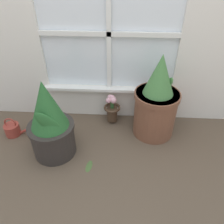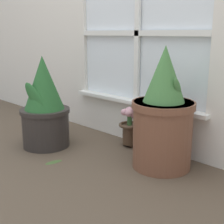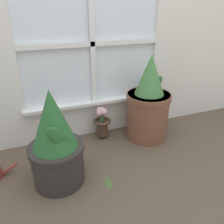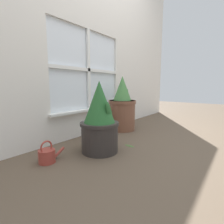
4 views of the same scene
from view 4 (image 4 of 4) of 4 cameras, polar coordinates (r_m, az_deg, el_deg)
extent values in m
plane|color=brown|center=(1.83, 7.15, -9.95)|extent=(10.00, 10.00, 0.00)
cube|color=silver|center=(3.31, 9.86, 20.09)|extent=(1.66, 0.05, 2.50)
cube|color=silver|center=(2.16, -7.64, -2.84)|extent=(1.08, 0.05, 0.31)
cube|color=white|center=(2.14, -8.21, 13.42)|extent=(1.08, 0.02, 0.91)
cube|color=white|center=(2.12, -7.67, 13.48)|extent=(0.04, 0.02, 0.91)
cube|color=white|center=(2.12, -7.67, 13.48)|extent=(1.08, 0.02, 0.04)
cube|color=white|center=(2.11, -6.84, 0.79)|extent=(1.14, 0.06, 0.02)
cylinder|color=#2D2826|center=(1.55, -4.03, -8.14)|extent=(0.32, 0.32, 0.26)
cylinder|color=#2D2826|center=(1.52, -4.08, -3.85)|extent=(0.34, 0.34, 0.03)
cylinder|color=#38281E|center=(1.52, -4.08, -3.54)|extent=(0.29, 0.29, 0.01)
cone|color=#28602D|center=(1.49, -4.15, 3.36)|extent=(0.27, 0.27, 0.36)
ellipsoid|color=#28602D|center=(1.47, -0.91, -0.19)|extent=(0.21, 0.09, 0.24)
cylinder|color=brown|center=(2.31, 3.33, -1.03)|extent=(0.34, 0.34, 0.39)
cylinder|color=brown|center=(2.29, 3.37, 3.32)|extent=(0.36, 0.36, 0.04)
cylinder|color=#38281E|center=(2.28, 3.37, 3.69)|extent=(0.31, 0.31, 0.01)
cone|color=#477F42|center=(2.28, 3.41, 7.72)|extent=(0.23, 0.23, 0.31)
ellipsoid|color=#477F42|center=(2.35, 4.08, 5.84)|extent=(0.06, 0.14, 0.16)
sphere|color=#473323|center=(2.16, -5.42, -6.73)|extent=(0.02, 0.02, 0.02)
sphere|color=#473323|center=(2.11, -4.92, -7.12)|extent=(0.02, 0.02, 0.02)
sphere|color=#473323|center=(2.15, -3.85, -6.79)|extent=(0.02, 0.02, 0.02)
cylinder|color=#473323|center=(2.12, -4.76, -4.92)|extent=(0.09, 0.09, 0.13)
torus|color=#473323|center=(2.11, -4.78, -3.14)|extent=(0.15, 0.15, 0.02)
cylinder|color=#386633|center=(2.10, -4.79, -2.15)|extent=(0.03, 0.03, 0.07)
sphere|color=#DB9EAD|center=(2.09, -4.81, -0.43)|extent=(0.05, 0.05, 0.05)
sphere|color=#DB9EAD|center=(2.11, -5.04, -1.16)|extent=(0.05, 0.05, 0.05)
sphere|color=#DB9EAD|center=(2.09, -5.34, -0.59)|extent=(0.05, 0.05, 0.05)
sphere|color=#DB9EAD|center=(2.05, -4.95, -0.91)|extent=(0.04, 0.04, 0.04)
sphere|color=#DB9EAD|center=(2.08, -4.06, -0.63)|extent=(0.05, 0.05, 0.05)
cylinder|color=#99382D|center=(1.45, -20.50, -13.37)|extent=(0.12, 0.12, 0.10)
cylinder|color=#99382D|center=(1.50, -16.97, -12.55)|extent=(0.11, 0.02, 0.08)
torus|color=#99382D|center=(1.42, -20.65, -10.66)|extent=(0.10, 0.01, 0.10)
ellipsoid|color=#476633|center=(1.73, 5.74, -10.84)|extent=(0.06, 0.11, 0.01)
camera|label=1|loc=(1.79, 46.44, 29.01)|focal=35.00mm
camera|label=2|loc=(2.91, 40.67, 10.21)|focal=50.00mm
camera|label=3|loc=(1.15, 48.32, 28.10)|focal=35.00mm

